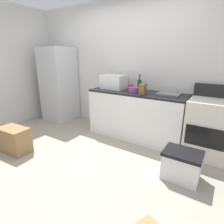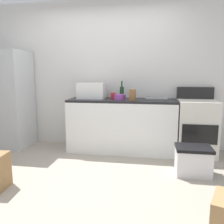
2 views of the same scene
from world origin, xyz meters
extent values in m
plane|color=#9E9384|center=(0.00, 0.00, 0.00)|extent=(6.00, 6.00, 0.00)
cube|color=silver|center=(0.00, 1.55, 1.30)|extent=(5.00, 0.10, 2.60)
cube|color=white|center=(0.30, 1.20, 0.43)|extent=(1.80, 0.60, 0.86)
cube|color=black|center=(0.30, 1.20, 0.88)|extent=(1.80, 0.60, 0.04)
cube|color=silver|center=(-1.75, 1.15, 0.86)|extent=(0.68, 0.66, 1.72)
cube|color=silver|center=(1.52, 1.20, 0.45)|extent=(0.60, 0.60, 0.90)
cube|color=black|center=(1.52, 0.90, 0.42)|extent=(0.52, 0.02, 0.30)
cube|color=black|center=(1.52, 1.46, 1.00)|extent=(0.60, 0.08, 0.20)
cube|color=white|center=(-0.23, 1.24, 1.04)|extent=(0.46, 0.34, 0.27)
cube|color=slate|center=(0.87, 1.25, 0.92)|extent=(0.36, 0.32, 0.03)
cylinder|color=#193F1E|center=(0.28, 1.33, 1.00)|extent=(0.07, 0.07, 0.20)
cylinder|color=#193F1E|center=(0.28, 1.33, 1.15)|extent=(0.03, 0.03, 0.10)
cylinder|color=red|center=(0.14, 1.26, 0.95)|extent=(0.08, 0.08, 0.10)
cube|color=brown|center=(0.49, 1.01, 0.99)|extent=(0.10, 0.10, 0.18)
cylinder|color=purple|center=(0.27, 1.11, 0.95)|extent=(0.19, 0.19, 0.09)
cube|color=silver|center=(1.35, 0.39, 0.17)|extent=(0.44, 0.34, 0.34)
cube|color=black|center=(1.35, 0.39, 0.36)|extent=(0.46, 0.36, 0.04)
camera|label=1|loc=(1.69, -1.75, 1.51)|focal=28.60mm
camera|label=2|loc=(0.77, -2.69, 1.32)|focal=37.42mm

